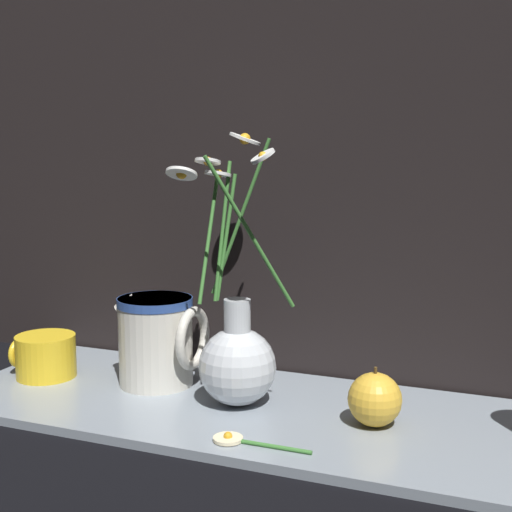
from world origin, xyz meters
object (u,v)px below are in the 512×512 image
object	(u,v)px
yellow_mug	(44,356)
ceramic_pitcher	(158,337)
orange_fruit	(375,399)
vase_with_flowers	(236,356)

from	to	relation	value
yellow_mug	ceramic_pitcher	size ratio (longest dim) A/B	0.71
yellow_mug	ceramic_pitcher	world-z (taller)	ceramic_pitcher
orange_fruit	ceramic_pitcher	bearing A→B (deg)	173.25
ceramic_pitcher	vase_with_flowers	bearing A→B (deg)	-14.55
vase_with_flowers	yellow_mug	distance (m)	0.32
yellow_mug	vase_with_flowers	bearing A→B (deg)	-0.36
vase_with_flowers	ceramic_pitcher	size ratio (longest dim) A/B	2.62
yellow_mug	ceramic_pitcher	bearing A→B (deg)	10.97
ceramic_pitcher	orange_fruit	world-z (taller)	ceramic_pitcher
yellow_mug	ceramic_pitcher	xyz separation A→B (m)	(0.18, 0.03, 0.04)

